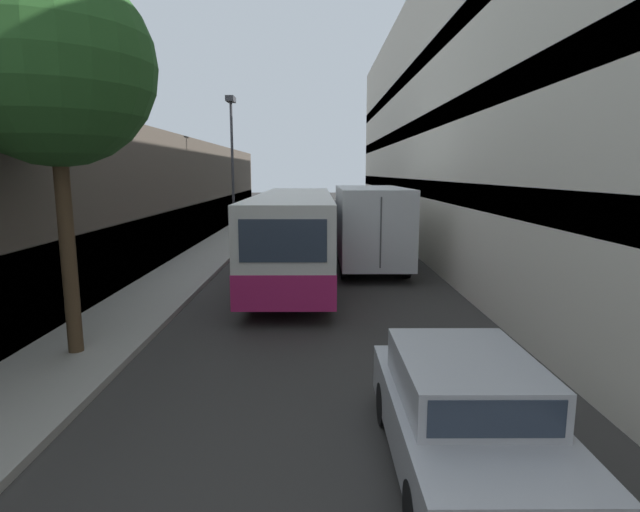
{
  "coord_description": "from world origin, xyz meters",
  "views": [
    {
      "loc": [
        -0.04,
        0.39,
        3.58
      ],
      "look_at": [
        0.02,
        12.18,
        1.6
      ],
      "focal_mm": 28.0,
      "sensor_mm": 36.0,
      "label": 1
    }
  ],
  "objects_px": {
    "car_hatchback": "(465,414)",
    "street_tree_left": "(52,66)",
    "bus": "(295,233)",
    "box_truck": "(368,223)",
    "street_lamp": "(232,144)"
  },
  "relations": [
    {
      "from": "car_hatchback",
      "to": "bus",
      "type": "height_order",
      "value": "bus"
    },
    {
      "from": "street_lamp",
      "to": "street_tree_left",
      "type": "distance_m",
      "value": 13.6
    },
    {
      "from": "bus",
      "to": "street_tree_left",
      "type": "xyz_separation_m",
      "value": [
        -3.94,
        -7.68,
        3.92
      ]
    },
    {
      "from": "car_hatchback",
      "to": "box_truck",
      "type": "height_order",
      "value": "box_truck"
    },
    {
      "from": "car_hatchback",
      "to": "street_tree_left",
      "type": "bearing_deg",
      "value": 149.88
    },
    {
      "from": "street_lamp",
      "to": "car_hatchback",
      "type": "bearing_deg",
      "value": -72.08
    },
    {
      "from": "car_hatchback",
      "to": "street_tree_left",
      "type": "distance_m",
      "value": 8.87
    },
    {
      "from": "box_truck",
      "to": "street_lamp",
      "type": "relative_size",
      "value": 1.22
    },
    {
      "from": "street_lamp",
      "to": "street_tree_left",
      "type": "xyz_separation_m",
      "value": [
        -0.89,
        -13.56,
        0.63
      ]
    },
    {
      "from": "bus",
      "to": "car_hatchback",
      "type": "bearing_deg",
      "value": -77.47
    },
    {
      "from": "street_lamp",
      "to": "bus",
      "type": "bearing_deg",
      "value": -62.53
    },
    {
      "from": "box_truck",
      "to": "street_lamp",
      "type": "distance_m",
      "value": 7.56
    },
    {
      "from": "bus",
      "to": "street_lamp",
      "type": "height_order",
      "value": "street_lamp"
    },
    {
      "from": "box_truck",
      "to": "street_lamp",
      "type": "height_order",
      "value": "street_lamp"
    },
    {
      "from": "car_hatchback",
      "to": "box_truck",
      "type": "bearing_deg",
      "value": 89.14
    }
  ]
}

